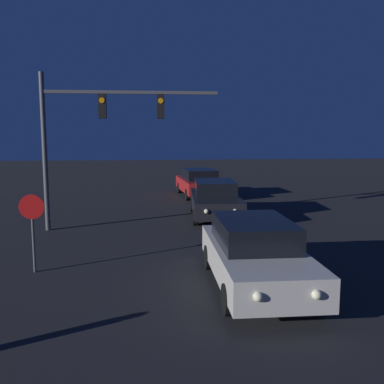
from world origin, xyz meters
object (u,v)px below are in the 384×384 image
object	(u,v)px
car_mid	(215,199)
stop_sign	(32,219)
car_far	(199,182)
traffic_signal_mast	(93,124)
car_near	(255,253)

from	to	relation	value
car_mid	stop_sign	size ratio (longest dim) A/B	2.41
car_mid	car_far	bearing A→B (deg)	-86.49
car_far	traffic_signal_mast	bearing A→B (deg)	-125.71
car_near	stop_sign	distance (m)	5.76
car_far	traffic_signal_mast	distance (m)	10.00
traffic_signal_mast	stop_sign	distance (m)	5.75
traffic_signal_mast	stop_sign	xyz separation A→B (m)	(-0.99, -5.06, -2.55)
traffic_signal_mast	stop_sign	size ratio (longest dim) A/B	3.16
car_far	traffic_signal_mast	xyz separation A→B (m)	(-4.92, -8.11, 3.15)
car_near	car_mid	distance (m)	8.43
stop_sign	traffic_signal_mast	bearing A→B (deg)	78.89
car_near	car_mid	bearing A→B (deg)	-91.91
car_far	stop_sign	xyz separation A→B (m)	(-5.91, -13.17, 0.60)
car_near	traffic_signal_mast	size ratio (longest dim) A/B	0.75
car_mid	traffic_signal_mast	bearing A→B (deg)	23.65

